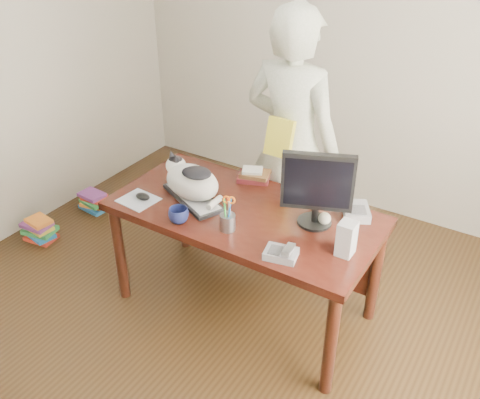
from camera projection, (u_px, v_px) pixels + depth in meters
name	position (u px, v px, depth m)	size (l,w,h in m)	color
room	(176.00, 159.00, 2.42)	(4.50, 4.50, 4.50)	black
desk	(251.00, 225.00, 3.30)	(1.60, 0.80, 0.75)	black
keyboard	(193.00, 198.00, 3.27)	(0.50, 0.36, 0.03)	black
cat	(191.00, 180.00, 3.21)	(0.45, 0.35, 0.26)	silver
monitor	(317.00, 186.00, 2.91)	(0.38, 0.25, 0.45)	black
pen_cup	(228.00, 220.00, 2.96)	(0.11, 0.11, 0.22)	gray
mousepad	(138.00, 200.00, 3.26)	(0.23, 0.21, 0.00)	silver
mouse	(143.00, 197.00, 3.26)	(0.10, 0.07, 0.04)	black
coffee_mug	(179.00, 215.00, 3.04)	(0.12, 0.12, 0.09)	#0D1236
phone	(282.00, 253.00, 2.77)	(0.19, 0.17, 0.08)	slate
speaker	(346.00, 239.00, 2.76)	(0.09, 0.10, 0.19)	#A3A3A6
baseball	(325.00, 219.00, 3.02)	(0.07, 0.07, 0.07)	beige
book_stack	(254.00, 175.00, 3.47)	(0.24, 0.21, 0.08)	#4B1418
calculator	(356.00, 211.00, 3.11)	(0.22, 0.24, 0.06)	slate
person	(291.00, 146.00, 3.52)	(0.67, 0.44, 1.85)	white
held_book	(280.00, 138.00, 3.33)	(0.18, 0.11, 0.24)	yellow
book_pile_a	(40.00, 230.00, 4.16)	(0.27, 0.22, 0.18)	red
book_pile_b	(94.00, 201.00, 4.55)	(0.26, 0.20, 0.15)	#1A5D9D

